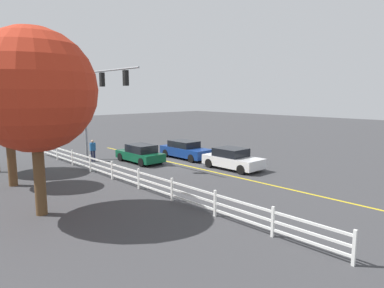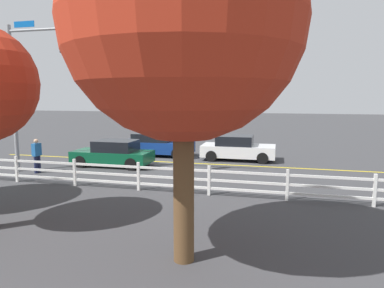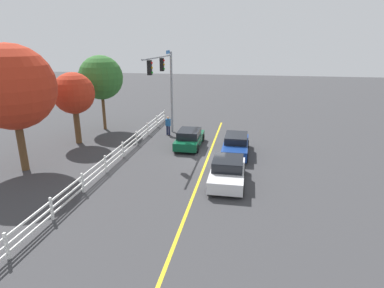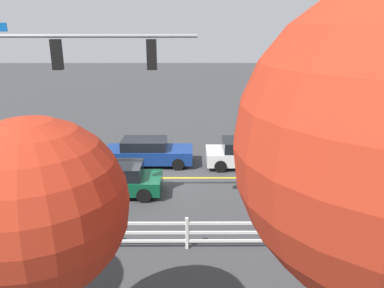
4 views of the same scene
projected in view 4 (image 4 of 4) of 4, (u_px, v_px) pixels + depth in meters
The scene contains 9 objects.
ground_plane at pixel (157, 178), 18.21m from camera, with size 120.00×120.00×0.00m, color #38383A.
lane_center_stripe at pixel (237, 178), 18.22m from camera, with size 28.00×0.16×0.01m, color gold.
signal_assembly at pixel (40, 88), 12.66m from camera, with size 7.78×0.38×7.28m.
car_0 at pixel (148, 152), 19.81m from camera, with size 4.68×1.89×1.44m.
car_1 at pixel (115, 180), 16.30m from camera, with size 4.26×1.89×1.41m.
car_2 at pixel (245, 153), 19.61m from camera, with size 4.30×2.05×1.46m.
pedestrian at pixel (25, 200), 13.86m from camera, with size 0.33×0.44×1.69m.
white_rail_fence at pixel (230, 232), 12.27m from camera, with size 26.10×0.10×1.15m.
tree_1 at pixel (38, 209), 6.54m from camera, with size 3.26×3.26×5.73m.
Camera 4 is at (-1.69, 16.83, 7.16)m, focal length 34.42 mm.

